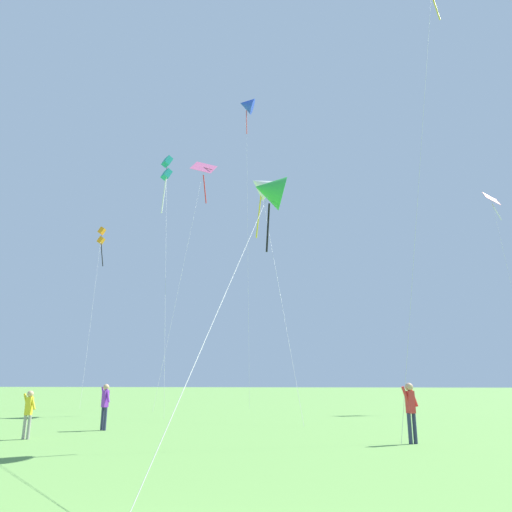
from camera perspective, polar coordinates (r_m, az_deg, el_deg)
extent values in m
cone|color=white|center=(35.44, 0.59, 8.31)|extent=(2.63, 2.41, 2.24)
cylinder|color=yellow|center=(34.72, 0.32, 4.73)|extent=(0.51, 0.33, 3.19)
cylinder|color=silver|center=(27.66, 2.48, -2.30)|extent=(3.48, 10.83, 15.54)
cube|color=orange|center=(48.55, -17.81, 2.86)|extent=(0.71, 0.69, 0.72)
cube|color=orange|center=(48.28, -17.90, 1.78)|extent=(0.71, 0.69, 0.72)
cylinder|color=#3F382D|center=(48.41, -17.85, 2.32)|extent=(0.04, 0.04, 1.36)
cylinder|color=black|center=(47.93, -17.81, 0.24)|extent=(0.42, 0.28, 2.39)
cylinder|color=silver|center=(42.61, -18.85, -6.10)|extent=(3.58, 7.72, 15.31)
cube|color=pink|center=(47.46, -6.22, 10.40)|extent=(2.42, 1.30, 1.91)
cylinder|color=#3F382D|center=(47.46, -6.22, 10.40)|extent=(1.90, 0.58, 0.94)
cylinder|color=red|center=(46.69, -6.09, 7.89)|extent=(0.40, 0.49, 2.80)
cylinder|color=silver|center=(38.85, -8.60, -1.11)|extent=(0.27, 10.82, 21.75)
cylinder|color=yellow|center=(29.17, 20.57, 25.82)|extent=(0.26, 0.39, 1.70)
cylinder|color=silver|center=(21.33, 18.92, 11.07)|extent=(3.88, 5.89, 21.62)
cube|color=teal|center=(39.70, -10.49, 10.95)|extent=(1.03, 1.03, 0.84)
cube|color=teal|center=(39.23, -10.57, 9.48)|extent=(1.03, 1.03, 0.84)
cylinder|color=#3F382D|center=(39.46, -10.53, 10.22)|extent=(0.05, 0.05, 1.60)
cylinder|color=silver|center=(38.43, -10.86, 7.20)|extent=(0.23, 0.46, 3.18)
cylinder|color=silver|center=(31.94, -10.66, -1.35)|extent=(3.85, 8.71, 18.16)
cube|color=red|center=(40.97, 26.13, 6.14)|extent=(1.17, 1.26, 1.22)
cylinder|color=#3F382D|center=(40.97, 26.13, 6.14)|extent=(1.06, 0.06, 0.65)
cylinder|color=silver|center=(40.50, 26.64, 4.69)|extent=(0.47, 0.43, 1.43)
cylinder|color=silver|center=(34.98, 28.09, -3.43)|extent=(1.69, 8.24, 15.27)
cone|color=blue|center=(49.76, -1.14, 17.48)|extent=(1.96, 1.86, 1.89)
cylinder|color=red|center=(48.70, -1.12, 15.58)|extent=(0.19, 0.23, 2.60)
cylinder|color=silver|center=(40.82, -0.99, 2.77)|extent=(1.51, 6.17, 28.22)
cone|color=green|center=(16.91, 1.56, 7.80)|extent=(1.48, 1.44, 1.42)
cylinder|color=black|center=(16.49, 1.42, 3.40)|extent=(0.21, 0.20, 1.71)
cylinder|color=silver|center=(11.14, -2.94, -2.86)|extent=(0.51, 9.66, 8.18)
cylinder|color=#2D3351|center=(20.75, -17.76, -17.89)|extent=(0.11, 0.11, 0.86)
cylinder|color=#2D3351|center=(20.61, -17.45, -17.94)|extent=(0.11, 0.11, 0.86)
cube|color=purple|center=(20.64, -17.44, -15.84)|extent=(0.28, 0.27, 0.64)
cylinder|color=purple|center=(20.75, -17.63, -15.37)|extent=(0.30, 0.21, 0.60)
cylinder|color=purple|center=(20.53, -17.17, -15.41)|extent=(0.30, 0.21, 0.60)
sphere|color=tan|center=(20.64, -17.34, -14.62)|extent=(0.24, 0.24, 0.24)
cylinder|color=gray|center=(18.41, -25.76, -17.80)|extent=(0.10, 0.10, 0.76)
cylinder|color=gray|center=(18.33, -25.33, -17.87)|extent=(0.10, 0.10, 0.76)
cube|color=yellow|center=(18.33, -25.31, -15.78)|extent=(0.19, 0.18, 0.57)
cylinder|color=yellow|center=(18.39, -25.58, -15.30)|extent=(0.26, 0.08, 0.53)
cylinder|color=yellow|center=(18.26, -24.94, -15.38)|extent=(0.26, 0.08, 0.53)
sphere|color=tan|center=(18.32, -25.17, -14.57)|extent=(0.21, 0.21, 0.21)
cylinder|color=#2D3351|center=(16.20, 17.77, -18.91)|extent=(0.12, 0.12, 0.88)
cylinder|color=#2D3351|center=(16.31, 18.30, -18.84)|extent=(0.12, 0.12, 0.88)
cube|color=red|center=(16.21, 17.81, -16.16)|extent=(0.29, 0.29, 0.66)
cylinder|color=red|center=(16.12, 17.36, -15.61)|extent=(0.30, 0.23, 0.62)
cylinder|color=red|center=(16.29, 18.16, -15.54)|extent=(0.30, 0.23, 0.62)
sphere|color=tan|center=(16.20, 17.68, -14.56)|extent=(0.24, 0.24, 0.24)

